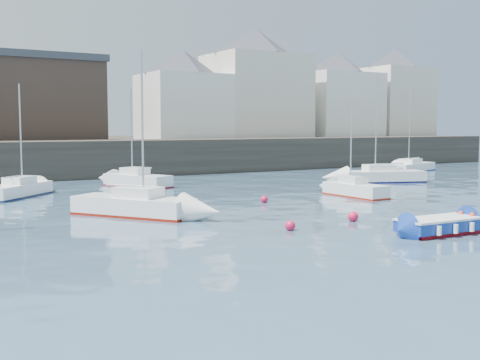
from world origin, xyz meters
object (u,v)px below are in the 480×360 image
blue_dinghy (439,225)px  buoy_near (290,230)px  sailboat_f (137,180)px  sailboat_c (355,189)px  sailboat_d (382,176)px  sailboat_b (134,205)px  buoy_mid (353,221)px  sailboat_h (18,190)px  sailboat_g (411,167)px  buoy_far (264,203)px

blue_dinghy → buoy_near: bearing=140.3°
sailboat_f → buoy_near: sailboat_f is taller
sailboat_c → sailboat_d: sailboat_d is taller
sailboat_b → buoy_mid: (7.71, -6.51, -0.50)m
sailboat_d → sailboat_f: sailboat_d is taller
sailboat_b → buoy_mid: 10.10m
sailboat_c → sailboat_h: size_ratio=0.87×
sailboat_d → sailboat_g: (9.89, 6.44, -0.05)m
buoy_near → buoy_far: size_ratio=1.05×
sailboat_f → sailboat_g: (26.81, 0.18, -0.04)m
sailboat_f → sailboat_d: bearing=-20.3°
sailboat_f → blue_dinghy: bearing=-81.9°
buoy_mid → buoy_far: bearing=88.6°
sailboat_c → sailboat_g: size_ratio=0.76×
sailboat_h → buoy_mid: (10.90, -17.14, -0.43)m
sailboat_b → sailboat_d: size_ratio=0.96×
buoy_mid → buoy_near: bearing=-172.9°
sailboat_h → buoy_far: 14.74m
sailboat_b → sailboat_f: size_ratio=1.13×
buoy_near → buoy_mid: buoy_mid is taller
sailboat_c → sailboat_d: size_ratio=0.73×
blue_dinghy → sailboat_g: (23.49, 23.52, 0.07)m
sailboat_h → sailboat_b: bearing=-73.3°
sailboat_c → sailboat_g: bearing=34.7°
sailboat_g → buoy_mid: (-24.20, -19.37, -0.43)m
blue_dinghy → sailboat_h: sailboat_h is taller
sailboat_f → sailboat_g: sailboat_g is taller
sailboat_g → sailboat_d: bearing=-146.9°
sailboat_b → sailboat_g: 34.40m
sailboat_g → sailboat_h: bearing=-176.4°
sailboat_c → buoy_near: bearing=-143.5°
sailboat_h → buoy_far: (11.08, -9.72, -0.43)m
sailboat_g → buoy_far: 26.83m
buoy_mid → sailboat_b: bearing=139.8°
sailboat_d → blue_dinghy: bearing=-128.5°
sailboat_g → sailboat_f: bearing=-179.6°
blue_dinghy → sailboat_b: size_ratio=0.46×
sailboat_f → buoy_mid: bearing=-82.3°
sailboat_d → sailboat_h: sailboat_d is taller
sailboat_h → buoy_near: 19.01m
sailboat_f → buoy_near: bearing=-93.3°
blue_dinghy → sailboat_f: (-3.32, 23.35, 0.11)m
sailboat_b → buoy_near: size_ratio=18.07×
blue_dinghy → buoy_near: blue_dinghy is taller
sailboat_f → buoy_mid: 19.38m
sailboat_h → sailboat_g: bearing=3.6°
sailboat_c → buoy_near: sailboat_c is taller
buoy_mid → buoy_far: size_ratio=1.14×
sailboat_g → sailboat_b: bearing=-158.0°
blue_dinghy → sailboat_d: size_ratio=0.44×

